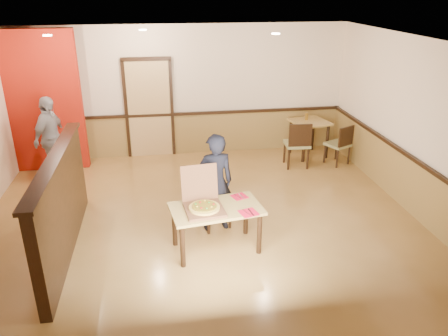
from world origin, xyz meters
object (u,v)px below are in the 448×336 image
at_px(side_chair_left, 298,143).
at_px(side_table, 309,129).
at_px(side_chair_right, 340,143).
at_px(diner, 215,183).
at_px(passerby, 51,138).
at_px(pizza_box, 203,205).
at_px(main_table, 216,214).
at_px(diner_chair, 212,196).
at_px(condiment, 307,116).

bearing_deg(side_chair_left, side_table, -122.61).
bearing_deg(side_chair_right, side_chair_left, -24.60).
height_order(side_chair_right, diner, diner).
distance_m(side_chair_right, passerby, 5.82).
xyz_separation_m(side_table, pizza_box, (-2.70, -3.42, 0.13)).
xyz_separation_m(side_table, passerby, (-5.32, -0.38, 0.20)).
xyz_separation_m(main_table, side_chair_right, (3.00, 2.80, -0.10)).
height_order(side_chair_right, passerby, passerby).
distance_m(diner_chair, side_chair_right, 3.62).
height_order(main_table, passerby, passerby).
bearing_deg(side_chair_left, pizza_box, 54.75).
relative_size(side_table, passerby, 0.54).
relative_size(main_table, side_chair_left, 1.38).
height_order(side_chair_left, side_table, side_chair_left).
bearing_deg(condiment, side_chair_right, -53.58).
xyz_separation_m(main_table, side_chair_left, (2.07, 2.78, -0.03)).
bearing_deg(side_table, side_chair_left, -126.13).
distance_m(side_chair_left, side_chair_right, 0.93).
bearing_deg(diner_chair, passerby, 121.81).
bearing_deg(main_table, pizza_box, 177.89).
distance_m(main_table, side_chair_right, 4.11).
xyz_separation_m(side_chair_left, condiment, (0.41, 0.73, 0.34)).
xyz_separation_m(side_chair_left, diner, (-2.01, -2.20, 0.24)).
height_order(side_chair_left, side_chair_right, side_chair_left).
height_order(side_table, passerby, passerby).
xyz_separation_m(side_chair_right, pizza_box, (-3.18, -2.82, 0.27)).
bearing_deg(side_table, passerby, -175.90).
bearing_deg(side_chair_right, diner_chair, 9.37).
bearing_deg(diner_chair, side_chair_right, 15.76).
xyz_separation_m(side_chair_left, side_chair_right, (0.93, 0.01, -0.06)).
bearing_deg(condiment, side_chair_left, -119.32).
bearing_deg(side_chair_right, passerby, -27.75).
relative_size(main_table, side_chair_right, 1.56).
height_order(diner_chair, pizza_box, pizza_box).
relative_size(side_chair_left, side_table, 1.11).
distance_m(main_table, pizza_box, 0.25).
xyz_separation_m(side_chair_left, passerby, (-4.87, 0.24, 0.28)).
height_order(side_chair_left, passerby, passerby).
bearing_deg(pizza_box, condiment, 46.89).
relative_size(diner_chair, pizza_box, 1.36).
xyz_separation_m(main_table, diner, (0.07, 0.58, 0.21)).
xyz_separation_m(side_chair_right, condiment, (-0.52, 0.71, 0.40)).
height_order(main_table, side_chair_right, side_chair_right).
xyz_separation_m(side_chair_right, diner, (-2.94, -2.21, 0.31)).
height_order(diner_chair, diner, diner).
height_order(pizza_box, condiment, pizza_box).
height_order(side_chair_left, diner, diner).
relative_size(side_chair_right, condiment, 5.53).
height_order(passerby, condiment, passerby).
distance_m(main_table, side_chair_left, 3.47).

